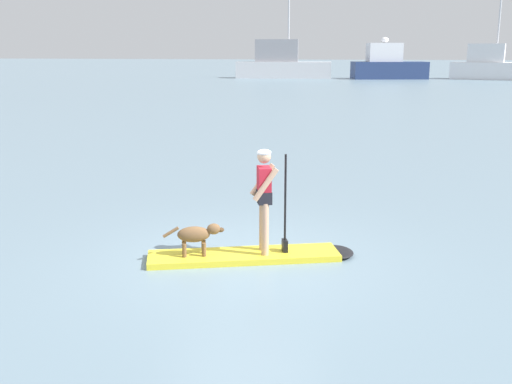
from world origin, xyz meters
The scene contains 7 objects.
ground_plane centered at (0.00, 0.00, 0.00)m, with size 400.00×400.00×0.00m, color slate.
paddleboard centered at (0.22, 0.07, 0.05)m, with size 3.45×1.77×0.10m.
person_paddler centered at (0.33, 0.11, 1.10)m, with size 0.67×0.58×1.72m.
dog centered at (-0.72, -0.25, 0.44)m, with size 0.96×0.41×0.52m.
moored_boat_starboard centered at (-9.73, 63.59, 1.70)m, with size 11.44×3.86×12.21m.
moored_boat_far_starboard centered at (2.68, 64.41, 1.55)m, with size 9.04×5.15×4.73m.
moored_boat_center centered at (14.09, 65.29, 1.52)m, with size 9.29×5.34×12.11m.
Camera 1 is at (2.10, -9.23, 3.36)m, focal length 42.53 mm.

